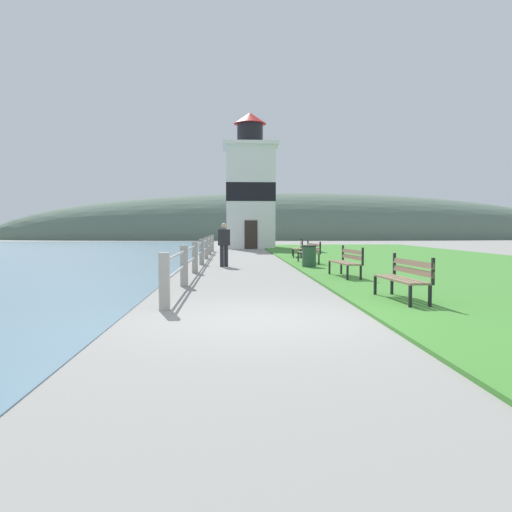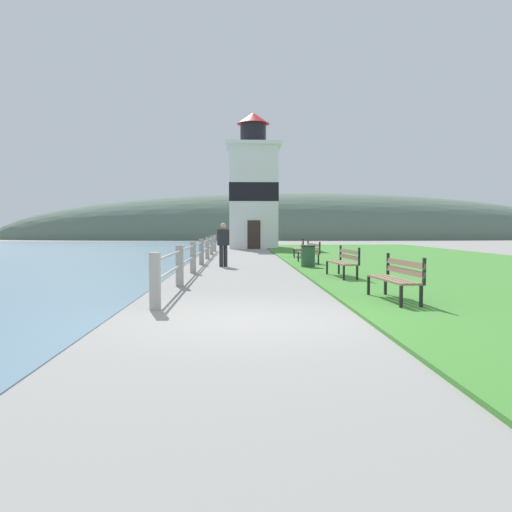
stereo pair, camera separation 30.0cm
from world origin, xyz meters
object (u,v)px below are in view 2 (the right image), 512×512
object	(u,v)px
park_bench_midway	(344,260)
person_strolling	(223,243)
park_bench_near	(397,276)
trash_bin	(308,257)
lighthouse	(253,190)
park_bench_by_lighthouse	(300,247)
park_bench_far	(310,251)

from	to	relation	value
park_bench_midway	person_strolling	world-z (taller)	person_strolling
park_bench_near	person_strolling	distance (m)	10.03
trash_bin	lighthouse	bearing A→B (deg)	94.50
park_bench_midway	person_strolling	distance (m)	5.92
park_bench_by_lighthouse	trash_bin	size ratio (longest dim) A/B	1.96
park_bench_near	trash_bin	world-z (taller)	park_bench_near
lighthouse	person_strolling	xyz separation A→B (m)	(-1.64, -17.62, -3.34)
park_bench_near	park_bench_by_lighthouse	world-z (taller)	same
park_bench_far	trash_bin	size ratio (longest dim) A/B	2.28
park_bench_by_lighthouse	trash_bin	xyz separation A→B (m)	(-0.44, -6.06, -0.11)
park_bench_near	park_bench_midway	world-z (taller)	same
person_strolling	park_bench_near	bearing A→B (deg)	171.72
park_bench_far	lighthouse	world-z (taller)	lighthouse
park_bench_by_lighthouse	lighthouse	size ratio (longest dim) A/B	0.17
park_bench_by_lighthouse	park_bench_midway	bearing A→B (deg)	96.15
park_bench_midway	park_bench_far	distance (m)	5.73
park_bench_by_lighthouse	park_bench_near	bearing A→B (deg)	96.17
park_bench_by_lighthouse	person_strolling	bearing A→B (deg)	61.13
lighthouse	trash_bin	size ratio (longest dim) A/B	11.65
park_bench_near	lighthouse	bearing A→B (deg)	-90.08
park_bench_far	park_bench_by_lighthouse	bearing A→B (deg)	-97.32
park_bench_midway	lighthouse	size ratio (longest dim) A/B	0.19
person_strolling	park_bench_far	bearing A→B (deg)	-102.83
lighthouse	person_strolling	size ratio (longest dim) A/B	5.92
park_bench_midway	park_bench_by_lighthouse	size ratio (longest dim) A/B	1.14
park_bench_far	park_bench_by_lighthouse	distance (m)	4.09
park_bench_far	park_bench_near	bearing A→B (deg)	85.02
park_bench_near	park_bench_by_lighthouse	bearing A→B (deg)	-93.87
park_bench_near	trash_bin	bearing A→B (deg)	-90.52
lighthouse	person_strolling	bearing A→B (deg)	-95.31
park_bench_by_lighthouse	person_strolling	size ratio (longest dim) A/B	0.99
lighthouse	park_bench_midway	bearing A→B (deg)	-84.92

